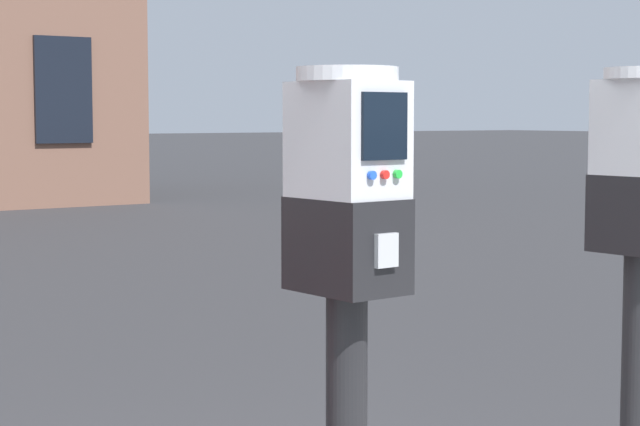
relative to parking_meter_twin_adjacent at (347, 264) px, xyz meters
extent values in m
cube|color=black|center=(0.00, 0.00, 0.04)|extent=(0.18, 0.25, 0.20)
cube|color=#A5A8AD|center=(0.01, -0.12, 0.04)|extent=(0.06, 0.02, 0.07)
cube|color=#B7BABF|center=(0.00, 0.00, 0.26)|extent=(0.18, 0.24, 0.25)
cube|color=black|center=(0.01, -0.12, 0.29)|extent=(0.12, 0.02, 0.14)
cylinder|color=blue|center=(-0.03, -0.12, 0.20)|extent=(0.02, 0.01, 0.02)
cylinder|color=red|center=(0.01, -0.12, 0.20)|extent=(0.02, 0.01, 0.02)
cylinder|color=green|center=(0.04, -0.12, 0.20)|extent=(0.02, 0.01, 0.02)
cylinder|color=#B7BABF|center=(0.00, 0.00, 0.40)|extent=(0.23, 0.23, 0.03)
cylinder|color=black|center=(0.96, 0.00, -0.49)|extent=(0.10, 0.10, 0.88)
cube|color=black|center=(5.05, 14.06, 0.71)|extent=(0.90, 0.06, 1.60)
camera|label=1|loc=(-1.39, -1.89, 0.31)|focal=62.31mm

